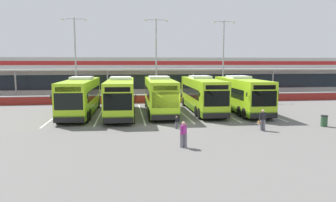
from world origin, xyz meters
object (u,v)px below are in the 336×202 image
(pedestrian_with_handbag, at_px, (263,119))
(lamp_post_east, at_px, (223,55))
(coach_bus_left_centre, at_px, (121,97))
(coach_bus_right_centre, at_px, (202,95))
(coach_bus_leftmost, at_px, (81,97))
(litter_bin, at_px, (324,121))
(lamp_post_west, at_px, (75,54))
(coach_bus_rightmost, at_px, (241,95))
(pedestrian_child, at_px, (177,122))
(coach_bus_centre, at_px, (160,96))
(pedestrian_near_bin, at_px, (184,134))
(lamp_post_centre, at_px, (156,54))

(pedestrian_with_handbag, bearing_deg, lamp_post_east, 80.92)
(coach_bus_left_centre, distance_m, lamp_post_east, 18.90)
(coach_bus_right_centre, distance_m, lamp_post_east, 12.72)
(coach_bus_leftmost, relative_size, litter_bin, 13.13)
(lamp_post_west, bearing_deg, coach_bus_rightmost, -30.54)
(coach_bus_right_centre, xyz_separation_m, litter_bin, (7.97, -9.24, -1.32))
(coach_bus_right_centre, relative_size, lamp_post_east, 1.11)
(coach_bus_leftmost, distance_m, pedestrian_child, 11.69)
(coach_bus_centre, bearing_deg, coach_bus_right_centre, 3.47)
(coach_bus_right_centre, relative_size, pedestrian_near_bin, 7.54)
(lamp_post_centre, xyz_separation_m, litter_bin, (11.89, -19.18, -5.82))
(pedestrian_child, xyz_separation_m, pedestrian_near_bin, (-0.47, -5.58, 0.33))
(coach_bus_leftmost, distance_m, lamp_post_centre, 14.22)
(pedestrian_child, distance_m, lamp_post_centre, 19.29)
(pedestrian_with_handbag, relative_size, lamp_post_centre, 0.15)
(coach_bus_left_centre, xyz_separation_m, pedestrian_child, (4.44, -7.30, -1.24))
(litter_bin, bearing_deg, coach_bus_rightmost, 114.06)
(lamp_post_centre, bearing_deg, pedestrian_child, -90.67)
(coach_bus_right_centre, distance_m, coach_bus_rightmost, 4.15)
(coach_bus_leftmost, bearing_deg, lamp_post_west, 100.41)
(coach_bus_leftmost, distance_m, lamp_post_east, 21.64)
(coach_bus_leftmost, bearing_deg, pedestrian_child, -43.71)
(coach_bus_centre, xyz_separation_m, pedestrian_child, (0.45, -8.19, -1.24))
(coach_bus_left_centre, bearing_deg, litter_bin, -25.99)
(coach_bus_left_centre, xyz_separation_m, pedestrian_near_bin, (3.97, -12.88, -0.91))
(pedestrian_near_bin, xyz_separation_m, litter_bin, (12.57, 4.81, -0.41))
(coach_bus_rightmost, xyz_separation_m, lamp_post_east, (1.48, 11.08, 4.50))
(pedestrian_child, xyz_separation_m, lamp_post_centre, (0.21, 18.41, 5.75))
(pedestrian_near_bin, xyz_separation_m, lamp_post_centre, (0.69, 23.99, 5.42))
(lamp_post_west, relative_size, lamp_post_centre, 1.00)
(coach_bus_leftmost, height_order, coach_bus_rightmost, same)
(pedestrian_with_handbag, xyz_separation_m, pedestrian_near_bin, (-6.91, -4.04, 0.02))
(lamp_post_west, bearing_deg, litter_bin, -41.13)
(coach_bus_right_centre, relative_size, lamp_post_centre, 1.11)
(coach_bus_left_centre, relative_size, coach_bus_centre, 1.00)
(pedestrian_near_bin, relative_size, lamp_post_centre, 0.15)
(coach_bus_rightmost, distance_m, pedestrian_child, 11.47)
(coach_bus_centre, distance_m, pedestrian_near_bin, 13.80)
(coach_bus_leftmost, bearing_deg, litter_bin, -23.23)
(pedestrian_near_bin, xyz_separation_m, lamp_post_east, (10.19, 24.55, 5.42))
(pedestrian_near_bin, bearing_deg, lamp_post_centre, 88.36)
(coach_bus_centre, relative_size, litter_bin, 13.13)
(pedestrian_with_handbag, xyz_separation_m, lamp_post_west, (-16.84, 20.43, 5.43))
(lamp_post_west, bearing_deg, coach_bus_centre, -47.07)
(coach_bus_centre, distance_m, lamp_post_west, 15.28)
(lamp_post_west, xyz_separation_m, lamp_post_east, (20.12, 0.09, 0.00))
(coach_bus_rightmost, relative_size, lamp_post_centre, 1.11)
(coach_bus_left_centre, height_order, coach_bus_right_centre, same)
(coach_bus_centre, bearing_deg, lamp_post_west, 132.93)
(coach_bus_rightmost, distance_m, lamp_post_east, 12.05)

